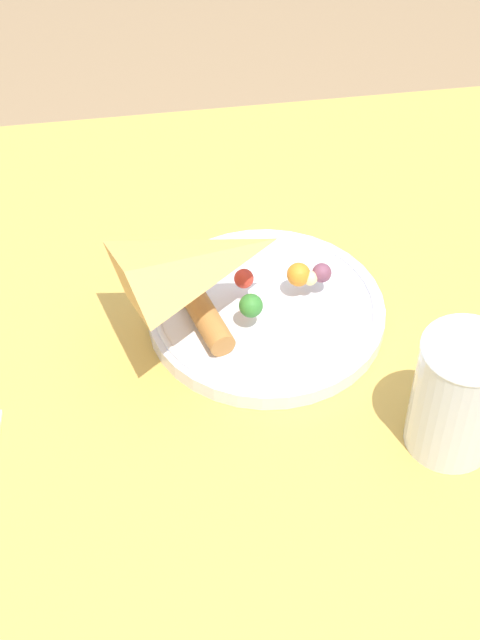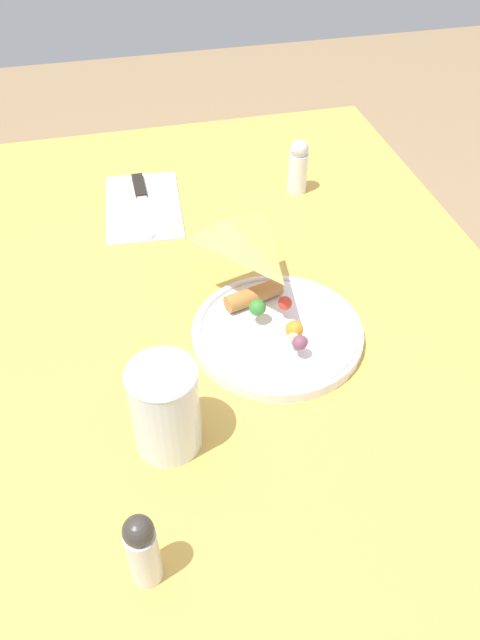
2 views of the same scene
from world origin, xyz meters
TOP-DOWN VIEW (x-y plane):
  - ground_plane at (0.00, 0.00)m, footprint 6.00×6.00m
  - dining_table at (0.00, 0.00)m, footprint 1.11×0.79m
  - plate_pizza at (0.09, 0.04)m, footprint 0.22×0.22m
  - milk_glass at (0.22, -0.13)m, footprint 0.08×0.08m
  - napkin_folded at (-0.27, -0.10)m, footprint 0.22×0.14m
  - butter_knife at (-0.28, -0.10)m, footprint 0.19×0.02m
  - salt_shaker at (-0.26, 0.17)m, footprint 0.03×0.03m
  - pepper_shaker at (0.37, -0.17)m, footprint 0.03×0.03m

SIDE VIEW (x-z plane):
  - ground_plane at x=0.00m, z-range 0.00..0.00m
  - dining_table at x=0.00m, z-range 0.26..1.01m
  - napkin_folded at x=-0.27m, z-range 0.74..0.75m
  - butter_knife at x=-0.28m, z-range 0.75..0.75m
  - plate_pizza at x=0.09m, z-range 0.73..0.79m
  - salt_shaker at x=-0.26m, z-range 0.74..0.84m
  - pepper_shaker at x=0.37m, z-range 0.74..0.84m
  - milk_glass at x=0.22m, z-range 0.74..0.86m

